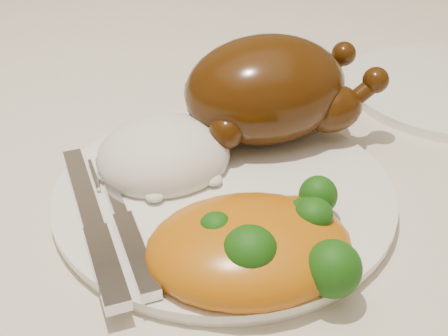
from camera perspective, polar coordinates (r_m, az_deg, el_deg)
name	(u,v)px	position (r m, az deg, el deg)	size (l,w,h in m)	color
dining_table	(67,279)	(0.59, -14.13, -9.79)	(1.60, 0.90, 0.76)	brown
tablecloth	(55,216)	(0.55, -15.18, -4.23)	(1.73, 1.03, 0.18)	beige
dinner_plate	(224,195)	(0.49, 0.00, -2.47)	(0.26, 0.26, 0.01)	white
roast_chicken	(270,89)	(0.54, 4.25, 7.22)	(0.17, 0.11, 0.09)	#452407
rice_mound	(164,156)	(0.51, -5.52, 1.12)	(0.12, 0.11, 0.06)	white
mac_and_cheese	(262,244)	(0.42, 3.53, -6.99)	(0.16, 0.13, 0.06)	orange
cutlery	(112,236)	(0.44, -10.20, -6.10)	(0.04, 0.19, 0.01)	silver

